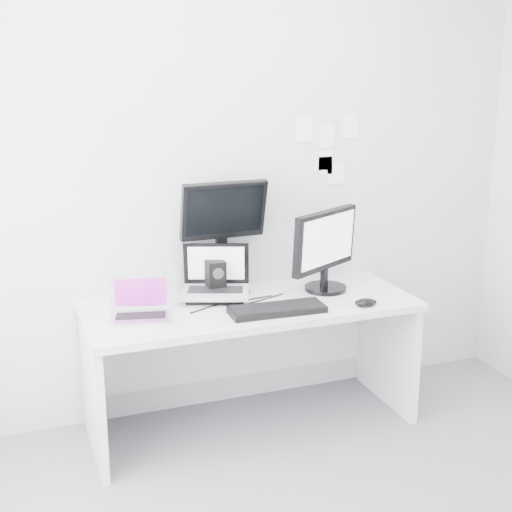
# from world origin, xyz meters

# --- Properties ---
(back_wall) EXTENTS (3.60, 0.00, 3.60)m
(back_wall) POSITION_xyz_m (0.00, 1.60, 1.35)
(back_wall) COLOR silver
(back_wall) RESTS_ON ground
(desk) EXTENTS (1.80, 0.70, 0.73)m
(desk) POSITION_xyz_m (0.00, 1.25, 0.36)
(desk) COLOR silver
(desk) RESTS_ON ground
(macbook) EXTENTS (0.35, 0.30, 0.23)m
(macbook) POSITION_xyz_m (-0.61, 1.20, 0.84)
(macbook) COLOR silver
(macbook) RESTS_ON desk
(speaker) EXTENTS (0.11, 0.11, 0.20)m
(speaker) POSITION_xyz_m (-0.14, 1.45, 0.83)
(speaker) COLOR black
(speaker) RESTS_ON desk
(dell_laptop) EXTENTS (0.44, 0.39, 0.31)m
(dell_laptop) POSITION_xyz_m (-0.16, 1.38, 0.88)
(dell_laptop) COLOR #B2B5BA
(dell_laptop) RESTS_ON desk
(rear_monitor) EXTENTS (0.49, 0.19, 0.66)m
(rear_monitor) POSITION_xyz_m (-0.08, 1.50, 1.06)
(rear_monitor) COLOR black
(rear_monitor) RESTS_ON desk
(samsung_monitor) EXTENTS (0.58, 0.47, 0.48)m
(samsung_monitor) POSITION_xyz_m (0.48, 1.32, 0.97)
(samsung_monitor) COLOR black
(samsung_monitor) RESTS_ON desk
(keyboard) EXTENTS (0.51, 0.20, 0.03)m
(keyboard) POSITION_xyz_m (0.08, 1.07, 0.75)
(keyboard) COLOR black
(keyboard) RESTS_ON desk
(mouse) EXTENTS (0.13, 0.09, 0.04)m
(mouse) POSITION_xyz_m (0.56, 1.00, 0.75)
(mouse) COLOR black
(mouse) RESTS_ON desk
(wall_note_0) EXTENTS (0.10, 0.00, 0.14)m
(wall_note_0) POSITION_xyz_m (0.45, 1.59, 1.62)
(wall_note_0) COLOR white
(wall_note_0) RESTS_ON back_wall
(wall_note_1) EXTENTS (0.09, 0.00, 0.13)m
(wall_note_1) POSITION_xyz_m (0.60, 1.59, 1.58)
(wall_note_1) COLOR white
(wall_note_1) RESTS_ON back_wall
(wall_note_2) EXTENTS (0.10, 0.00, 0.14)m
(wall_note_2) POSITION_xyz_m (0.75, 1.59, 1.63)
(wall_note_2) COLOR white
(wall_note_2) RESTS_ON back_wall
(wall_note_3) EXTENTS (0.11, 0.00, 0.08)m
(wall_note_3) POSITION_xyz_m (0.58, 1.59, 1.42)
(wall_note_3) COLOR white
(wall_note_3) RESTS_ON back_wall
(wall_note_4) EXTENTS (0.09, 0.00, 0.14)m
(wall_note_4) POSITION_xyz_m (0.59, 1.59, 1.43)
(wall_note_4) COLOR white
(wall_note_4) RESTS_ON back_wall
(wall_note_5) EXTENTS (0.11, 0.00, 0.13)m
(wall_note_5) POSITION_xyz_m (0.66, 1.59, 1.36)
(wall_note_5) COLOR white
(wall_note_5) RESTS_ON back_wall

